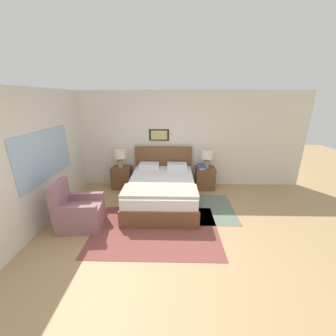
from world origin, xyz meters
name	(u,v)px	position (x,y,z in m)	size (l,w,h in m)	color
ground_plane	(168,245)	(0.00, 0.00, 0.00)	(16.00, 16.00, 0.00)	tan
wall_back	(170,140)	(0.00, 2.70, 1.30)	(7.35, 0.09, 2.60)	silver
wall_left	(54,152)	(-2.50, 1.32, 1.30)	(0.08, 5.07, 2.60)	silver
area_rug_main	(156,229)	(-0.26, 0.44, 0.00)	(2.39, 1.67, 0.01)	brown
area_rug_bedside	(212,208)	(0.98, 1.26, 0.00)	(0.96, 1.38, 0.01)	slate
bed	(162,190)	(-0.19, 1.56, 0.32)	(1.57, 2.15, 1.14)	brown
armchair	(78,212)	(-1.76, 0.52, 0.31)	(0.86, 0.72, 0.95)	#8E606B
nightstand_near_window	(122,177)	(-1.35, 2.40, 0.30)	(0.51, 0.47, 0.60)	brown
nightstand_by_door	(205,178)	(0.97, 2.40, 0.30)	(0.51, 0.47, 0.60)	brown
table_lamp_near_window	(120,156)	(-1.36, 2.37, 0.93)	(0.32, 0.32, 0.48)	gray
table_lamp_by_door	(207,156)	(0.97, 2.37, 0.93)	(0.32, 0.32, 0.48)	gray
book_thick_bottom	(202,168)	(0.85, 2.35, 0.61)	(0.18, 0.26, 0.03)	silver
book_hardcover_middle	(202,167)	(0.85, 2.35, 0.64)	(0.19, 0.25, 0.03)	#335693
book_novel_upper	(202,165)	(0.85, 2.35, 0.68)	(0.22, 0.26, 0.04)	#335693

